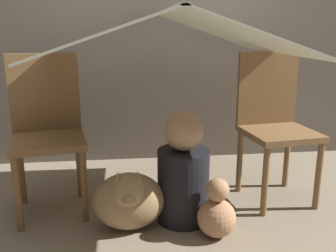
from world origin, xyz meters
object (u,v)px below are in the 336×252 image
(chair_left, at_px, (47,127))
(person_front, at_px, (183,174))
(chair_right, at_px, (274,120))
(dog, at_px, (129,200))

(chair_left, bearing_deg, person_front, -29.72)
(chair_left, distance_m, chair_right, 1.33)
(chair_left, xyz_separation_m, dog, (0.44, -0.33, -0.31))
(chair_right, height_order, dog, chair_right)
(chair_right, bearing_deg, dog, -166.62)
(chair_right, relative_size, person_front, 1.47)
(chair_left, bearing_deg, chair_right, -10.78)
(chair_left, distance_m, dog, 0.64)
(chair_right, bearing_deg, chair_left, 172.83)
(person_front, distance_m, dog, 0.32)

